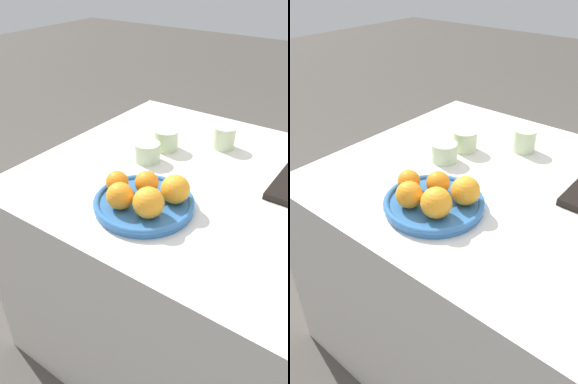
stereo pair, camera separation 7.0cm
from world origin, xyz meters
TOP-DOWN VIEW (x-y plane):
  - ground_plane at (0.00, 0.00)m, footprint 12.00×12.00m
  - table at (0.00, 0.00)m, footprint 1.22×0.94m
  - fruit_platter at (-0.14, -0.24)m, footprint 0.27×0.27m
  - orange_0 at (-0.10, -0.29)m, footprint 0.08×0.08m
  - orange_1 at (-0.23, -0.25)m, footprint 0.06×0.06m
  - orange_2 at (-0.16, -0.21)m, footprint 0.07×0.07m
  - orange_3 at (-0.18, -0.30)m, footprint 0.07×0.07m
  - orange_4 at (-0.07, -0.20)m, footprint 0.08×0.08m
  - cup_0 at (-0.28, 0.09)m, footprint 0.08×0.08m
  - cup_1 at (-0.12, 0.21)m, footprint 0.08×0.08m
  - cup_2 at (-0.29, -0.02)m, footprint 0.08×0.08m

SIDE VIEW (x-z plane):
  - ground_plane at x=0.00m, z-range 0.00..0.00m
  - table at x=0.00m, z-range 0.00..0.72m
  - fruit_platter at x=-0.14m, z-range 0.72..0.75m
  - cup_2 at x=-0.29m, z-range 0.72..0.79m
  - cup_0 at x=-0.28m, z-range 0.72..0.79m
  - cup_1 at x=-0.12m, z-range 0.72..0.80m
  - orange_1 at x=-0.23m, z-range 0.74..0.81m
  - orange_2 at x=-0.16m, z-range 0.74..0.81m
  - orange_3 at x=-0.18m, z-range 0.74..0.81m
  - orange_4 at x=-0.07m, z-range 0.74..0.82m
  - orange_0 at x=-0.10m, z-range 0.74..0.82m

